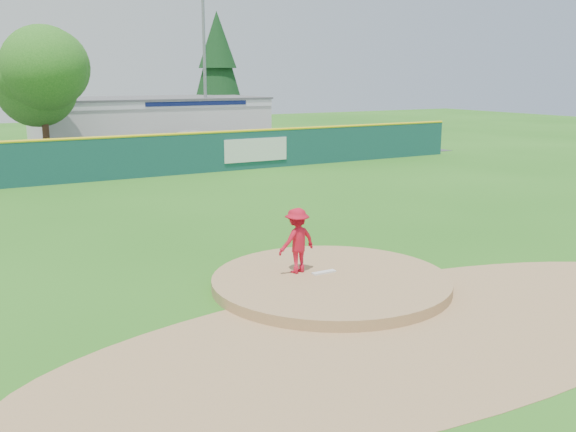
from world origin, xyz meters
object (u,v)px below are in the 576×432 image
conifer_tree (218,66)px  light_pole_right (205,64)px  van (197,142)px  pool_building_grp (149,121)px  deciduous_tree (42,80)px  pitcher (297,240)px

conifer_tree → light_pole_right: bearing=-119.7°
van → light_pole_right: size_ratio=0.53×
pool_building_grp → deciduous_tree: deciduous_tree is taller
pool_building_grp → light_pole_right: (3.00, -2.99, 3.88)m
van → conifer_tree: size_ratio=0.55×
pool_building_grp → conifer_tree: conifer_tree is taller
pitcher → deciduous_tree: bearing=-95.9°
pitcher → light_pole_right: bearing=-117.9°
pool_building_grp → pitcher: bearing=-101.7°
pool_building_grp → conifer_tree: (7.00, 4.01, 3.88)m
van → pool_building_grp: bearing=-1.3°
pitcher → deciduous_tree: size_ratio=0.21×
van → pool_building_grp: size_ratio=0.35×
pitcher → van: 25.99m
pitcher → van: (7.44, 24.90, -0.27)m
pitcher → light_pole_right: (9.51, 28.31, 4.52)m
light_pole_right → pool_building_grp: bearing=135.1°
pool_building_grp → conifer_tree: 8.95m
van → deciduous_tree: 9.73m
pitcher → conifer_tree: conifer_tree is taller
pool_building_grp → conifer_tree: bearing=29.8°
pitcher → conifer_tree: size_ratio=0.16×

